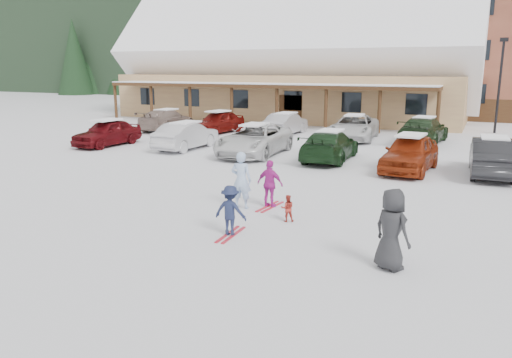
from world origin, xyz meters
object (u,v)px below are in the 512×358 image
at_px(lamp_post, 500,80).
at_px(child_magenta, 270,184).
at_px(parked_car_2, 255,140).
at_px(parked_car_4, 410,153).
at_px(day_lodge, 290,71).
at_px(parked_car_10, 354,127).
at_px(toddler_red, 287,208).
at_px(parked_car_8, 218,122).
at_px(parked_car_3, 330,146).
at_px(parked_car_0, 107,133).
at_px(adult_skier, 241,180).
at_px(parked_car_7, 167,120).
at_px(bystander_dark, 392,229).
at_px(child_navy, 230,211).
at_px(parked_car_9, 286,124).
at_px(parked_car_5, 493,157).
at_px(parked_car_11, 423,130).
at_px(parked_car_1, 186,136).

bearing_deg(lamp_post, child_magenta, -105.93).
height_order(parked_car_2, parked_car_4, parked_car_4).
bearing_deg(day_lodge, parked_car_10, -52.39).
xyz_separation_m(toddler_red, parked_car_4, (2.09, 8.60, 0.38)).
distance_m(child_magenta, parked_car_8, 18.00).
relative_size(parked_car_3, parked_car_10, 0.90).
xyz_separation_m(toddler_red, parked_car_10, (-2.27, 16.79, 0.35)).
bearing_deg(day_lodge, parked_car_0, -100.56).
height_order(lamp_post, adult_skier, lamp_post).
height_order(parked_car_0, parked_car_4, parked_car_4).
bearing_deg(parked_car_0, parked_car_7, 100.97).
distance_m(adult_skier, bystander_dark, 5.80).
bearing_deg(child_navy, bystander_dark, 169.40).
relative_size(bystander_dark, parked_car_7, 0.36).
distance_m(lamp_post, parked_car_4, 15.66).
bearing_deg(lamp_post, parked_car_9, -152.13).
relative_size(child_navy, parked_car_3, 0.27).
bearing_deg(parked_car_3, parked_car_5, 173.94).
bearing_deg(bystander_dark, lamp_post, -63.47).
bearing_deg(parked_car_7, parked_car_5, 159.96).
height_order(parked_car_5, parked_car_11, parked_car_5).
bearing_deg(adult_skier, parked_car_8, -65.04).
height_order(adult_skier, parked_car_9, adult_skier).
bearing_deg(parked_car_10, parked_car_2, -118.31).
relative_size(parked_car_5, parked_car_8, 1.10).
bearing_deg(adult_skier, parked_car_7, -55.18).
bearing_deg(lamp_post, bystander_dark, -94.84).
height_order(parked_car_5, parked_car_9, parked_car_5).
bearing_deg(child_navy, adult_skier, -73.20).
bearing_deg(parked_car_2, parked_car_5, -4.81).
bearing_deg(parked_car_3, parked_car_2, -0.89).
bearing_deg(child_magenta, parked_car_11, -94.39).
relative_size(child_magenta, parked_car_9, 0.35).
bearing_deg(child_magenta, parked_car_2, -57.04).
xyz_separation_m(child_magenta, parked_car_11, (2.68, 15.88, 0.00)).
bearing_deg(parked_car_10, parked_car_4, -66.80).
height_order(parked_car_2, parked_car_10, parked_car_2).
xyz_separation_m(day_lodge, lamp_post, (15.92, -3.82, -0.51)).
bearing_deg(parked_car_5, bystander_dark, 77.04).
distance_m(parked_car_5, parked_car_11, 8.66).
distance_m(adult_skier, child_magenta, 0.90).
xyz_separation_m(toddler_red, child_magenta, (-1.02, 1.14, 0.36)).
height_order(day_lodge, parked_car_5, day_lodge).
distance_m(parked_car_5, parked_car_7, 21.30).
height_order(parked_car_2, parked_car_3, parked_car_2).
relative_size(adult_skier, parked_car_1, 0.41).
xyz_separation_m(bystander_dark, parked_car_1, (-12.64, 11.81, -0.18)).
bearing_deg(lamp_post, parked_car_0, -142.47).
xyz_separation_m(parked_car_7, parked_car_11, (16.66, 1.16, 0.03)).
distance_m(parked_car_0, parked_car_5, 19.21).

